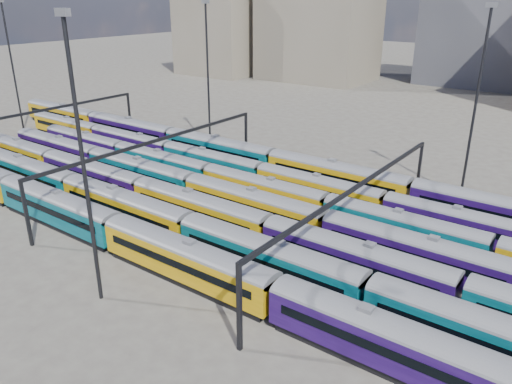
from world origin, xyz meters
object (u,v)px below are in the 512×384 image
Objects in this scene: rake_0 at (276,293)px; rake_1 at (189,227)px; mast_2 at (82,156)px; rake_2 at (141,188)px.

rake_0 is 15.86m from rake_1.
rake_0 is at bearing 24.90° from mast_2.
mast_2 is (13.31, -17.00, 11.32)m from rake_2.
rake_0 reaches higher than rake_2.
rake_1 is 14.24m from rake_2.
rake_2 is (-28.39, 10.00, -0.10)m from rake_0.
rake_0 is 20.06m from mast_2.
rake_0 reaches higher than rake_1.
mast_2 is (-0.03, -12.00, 11.23)m from rake_1.
rake_1 reaches higher than rake_2.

